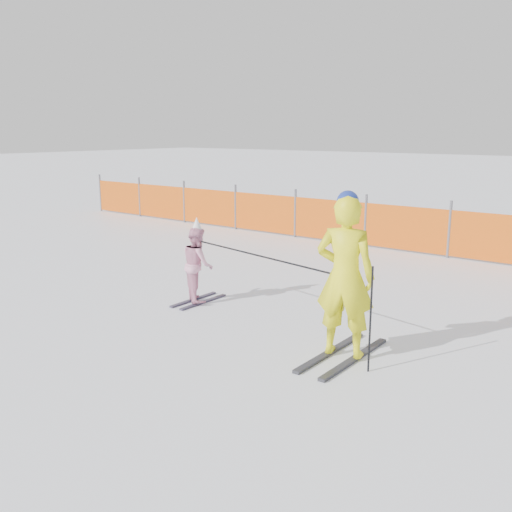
% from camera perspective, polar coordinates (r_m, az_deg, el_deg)
% --- Properties ---
extents(ground, '(120.00, 120.00, 0.00)m').
position_cam_1_polar(ground, '(7.89, -2.24, -7.74)').
color(ground, white).
rests_on(ground, ground).
extents(adult, '(0.80, 1.57, 2.05)m').
position_cam_1_polar(adult, '(6.87, 8.90, -2.01)').
color(adult, black).
rests_on(adult, ground).
extents(child, '(0.74, 1.02, 1.39)m').
position_cam_1_polar(child, '(9.16, -5.86, -0.76)').
color(child, black).
rests_on(child, ground).
extents(ski_poles, '(3.33, 0.80, 1.25)m').
position_cam_1_polar(ski_poles, '(7.47, 3.41, -1.73)').
color(ski_poles, black).
rests_on(ski_poles, ground).
extents(safety_fence, '(17.89, 0.06, 1.25)m').
position_cam_1_polar(safety_fence, '(14.32, 6.78, 3.69)').
color(safety_fence, '#595960').
rests_on(safety_fence, ground).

